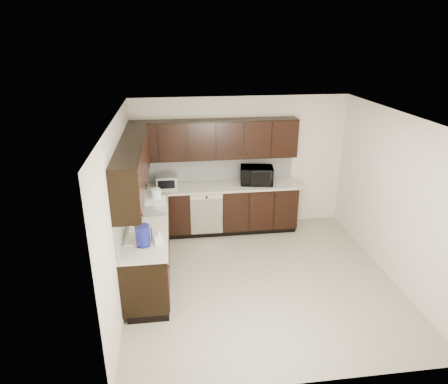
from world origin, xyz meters
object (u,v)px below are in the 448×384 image
at_px(sink, 146,235).
at_px(blue_pitcher, 143,236).
at_px(microwave, 257,175).
at_px(toaster_oven, 166,182).
at_px(storage_bin, 150,206).

distance_m(sink, blue_pitcher, 0.44).
bearing_deg(microwave, sink, -130.23).
distance_m(toaster_oven, storage_bin, 1.05).
height_order(sink, microwave, microwave).
height_order(toaster_oven, storage_bin, toaster_oven).
xyz_separation_m(toaster_oven, blue_pitcher, (-0.30, -2.08, 0.03)).
xyz_separation_m(sink, microwave, (1.94, 1.69, 0.22)).
height_order(toaster_oven, blue_pitcher, blue_pitcher).
bearing_deg(blue_pitcher, storage_bin, 97.81).
distance_m(microwave, toaster_oven, 1.65).
distance_m(microwave, storage_bin, 2.16).
xyz_separation_m(sink, blue_pitcher, (-0.01, -0.39, 0.20)).
distance_m(sink, toaster_oven, 1.73).
height_order(microwave, storage_bin, microwave).
relative_size(microwave, blue_pitcher, 2.07).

